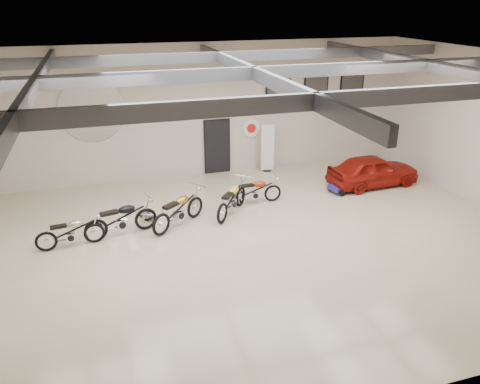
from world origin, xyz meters
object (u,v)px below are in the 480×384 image
object	(u,v)px
go_kart	(348,183)
banner_stand	(268,148)
motorcycle_yellow	(232,199)
motorcycle_red	(255,190)
motorcycle_black	(121,218)
vintage_car	(373,170)
motorcycle_silver	(70,232)
motorcycle_gold	(178,209)

from	to	relation	value
go_kart	banner_stand	bearing A→B (deg)	112.53
banner_stand	motorcycle_yellow	size ratio (longest dim) A/B	0.93
motorcycle_red	banner_stand	bearing A→B (deg)	62.18
motorcycle_black	banner_stand	bearing A→B (deg)	20.26
motorcycle_black	motorcycle_yellow	distance (m)	3.50
vintage_car	motorcycle_yellow	bearing A→B (deg)	95.79
go_kart	vintage_car	distance (m)	1.16
banner_stand	motorcycle_red	xyz separation A→B (m)	(-1.50, -2.90, -0.47)
go_kart	motorcycle_black	bearing A→B (deg)	173.46
banner_stand	motorcycle_black	bearing A→B (deg)	-133.17
motorcycle_silver	go_kart	distance (m)	9.56
motorcycle_yellow	vintage_car	world-z (taller)	vintage_car
motorcycle_black	motorcycle_yellow	size ratio (longest dim) A/B	1.03
motorcycle_silver	motorcycle_red	bearing A→B (deg)	6.82
banner_stand	motorcycle_red	bearing A→B (deg)	-103.88
motorcycle_yellow	banner_stand	bearing A→B (deg)	4.68
motorcycle_silver	motorcycle_gold	bearing A→B (deg)	1.57
motorcycle_black	vintage_car	distance (m)	9.24
motorcycle_gold	motorcycle_yellow	size ratio (longest dim) A/B	1.05
motorcycle_gold	motorcycle_yellow	xyz separation A→B (m)	(1.77, 0.34, -0.03)
motorcycle_gold	go_kart	world-z (taller)	motorcycle_gold
motorcycle_silver	motorcycle_gold	world-z (taller)	motorcycle_gold
vintage_car	motorcycle_silver	bearing A→B (deg)	95.69
motorcycle_silver	motorcycle_black	bearing A→B (deg)	6.35
vintage_car	go_kart	bearing A→B (deg)	96.92
motorcycle_gold	banner_stand	bearing A→B (deg)	4.65
motorcycle_gold	go_kart	bearing A→B (deg)	-27.97
motorcycle_gold	motorcycle_red	bearing A→B (deg)	-18.88
motorcycle_black	motorcycle_gold	xyz separation A→B (m)	(1.70, 0.10, 0.01)
motorcycle_silver	motorcycle_red	xyz separation A→B (m)	(5.85, 1.32, 0.01)
motorcycle_silver	motorcycle_black	xyz separation A→B (m)	(1.41, 0.31, 0.07)
banner_stand	motorcycle_yellow	distance (m)	4.27
banner_stand	motorcycle_gold	xyz separation A→B (m)	(-4.24, -3.81, -0.39)
motorcycle_silver	vintage_car	world-z (taller)	vintage_car
motorcycle_red	motorcycle_black	bearing A→B (deg)	-167.60
motorcycle_gold	go_kart	xyz separation A→B (m)	(6.34, 1.04, -0.28)
banner_stand	vintage_car	distance (m)	4.12
vintage_car	banner_stand	bearing A→B (deg)	48.01
motorcycle_red	vintage_car	distance (m)	4.71
motorcycle_black	vintage_car	size ratio (longest dim) A/B	0.62
motorcycle_silver	motorcycle_black	world-z (taller)	motorcycle_black
motorcycle_red	go_kart	size ratio (longest dim) A/B	1.22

